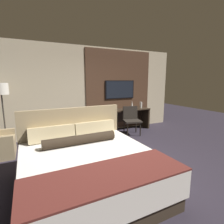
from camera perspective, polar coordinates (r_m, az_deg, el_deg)
The scene contains 10 objects.
ground_plane at distance 3.69m, azimuth 1.37°, elevation -17.76°, with size 16.00×16.00×0.00m, color #28232D.
wall_back_tv_panel at distance 5.74m, azimuth -8.95°, elevation 6.85°, with size 7.20×0.09×2.80m.
bed at distance 2.98m, azimuth -7.71°, elevation -17.46°, with size 2.03×2.13×1.19m.
desk at distance 6.12m, azimuth 3.45°, elevation -1.23°, with size 1.97×0.51×0.74m.
tv at distance 6.18m, azimuth 2.59°, elevation 7.34°, with size 1.12×0.04×0.63m.
desk_chair at distance 5.70m, azimuth 6.29°, elevation -1.87°, with size 0.63×0.63×0.90m.
floor_lamp at distance 5.10m, azimuth -32.42°, elevation 4.95°, with size 0.34×0.34×1.67m.
vase_tall at distance 6.26m, azimuth 6.55°, elevation 2.44°, with size 0.10×0.10×0.28m.
vase_short at distance 6.38m, azimuth 9.40°, elevation 2.26°, with size 0.09×0.09×0.22m.
book at distance 5.83m, azimuth -0.06°, elevation 0.68°, with size 0.22×0.16×0.03m.
Camera 1 is at (-1.53, -2.87, 1.73)m, focal length 28.00 mm.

